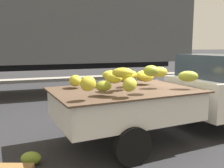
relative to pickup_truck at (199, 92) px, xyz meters
name	(u,v)px	position (x,y,z in m)	size (l,w,h in m)	color
ground	(173,131)	(-0.52, 0.17, -0.89)	(220.00, 220.00, 0.00)	#28282B
curb_strip	(81,78)	(-0.52, 9.45, -0.81)	(80.00, 0.80, 0.16)	gray
pickup_truck	(199,92)	(0.00, 0.00, 0.00)	(4.90, 2.17, 1.70)	silver
semi_trailer	(44,29)	(-2.76, 5.83, 1.66)	(12.02, 2.72, 3.95)	#4C5156
fallen_banana_bunch_near_tailgate	(31,158)	(-3.59, -0.45, -0.78)	(0.32, 0.22, 0.22)	olive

